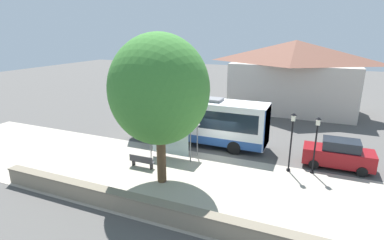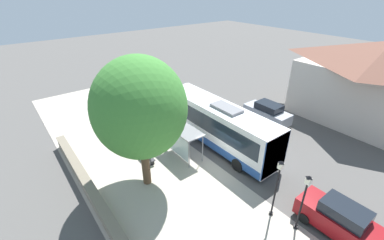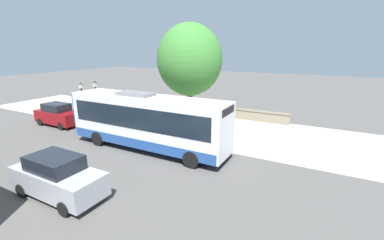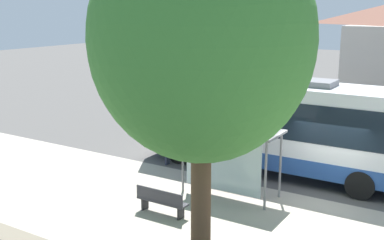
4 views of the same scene
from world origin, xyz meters
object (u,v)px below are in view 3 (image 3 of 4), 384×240
object	(u,v)px
bus_shelter	(179,111)
shade_tree	(190,60)
parked_car_far_lane	(58,177)
parked_car_behind_bus	(58,115)
street_lamp_far	(82,99)
pedestrian	(215,139)
street_lamp_near	(96,99)
bench	(205,124)
bus	(147,121)

from	to	relation	value
bus_shelter	shade_tree	world-z (taller)	shade_tree
shade_tree	parked_car_far_lane	size ratio (longest dim) A/B	1.91
parked_car_far_lane	parked_car_behind_bus	bearing A→B (deg)	-124.97
shade_tree	parked_car_far_lane	xyz separation A→B (m)	(13.54, 0.63, -4.66)
street_lamp_far	parked_car_far_lane	xyz separation A→B (m)	(8.81, 8.95, -1.27)
pedestrian	street_lamp_near	distance (m)	11.86
street_lamp_near	parked_car_behind_bus	world-z (taller)	street_lamp_near
parked_car_behind_bus	bench	bearing A→B (deg)	113.06
bus_shelter	street_lamp_near	xyz separation A→B (m)	(0.74, -7.97, 0.34)
bus_shelter	bench	world-z (taller)	bus_shelter
street_lamp_far	shade_tree	xyz separation A→B (m)	(-4.73, 8.32, 3.39)
bus	parked_car_behind_bus	world-z (taller)	bus
bus_shelter	street_lamp_near	distance (m)	8.01
bus	street_lamp_far	size ratio (longest dim) A/B	3.03
bus_shelter	parked_car_far_lane	xyz separation A→B (m)	(9.86, -0.45, -1.03)
pedestrian	bench	bearing A→B (deg)	-147.44
parked_car_behind_bus	bus	bearing A→B (deg)	86.07
street_lamp_far	parked_car_far_lane	distance (m)	12.62
bus_shelter	parked_car_far_lane	world-z (taller)	bus_shelter
parked_car_far_lane	shade_tree	bearing A→B (deg)	-177.35
bus_shelter	shade_tree	bearing A→B (deg)	-163.71
street_lamp_far	parked_car_far_lane	world-z (taller)	street_lamp_far
street_lamp_near	pedestrian	bearing A→B (deg)	85.20
shade_tree	parked_car_behind_bus	size ratio (longest dim) A/B	2.02
street_lamp_near	parked_car_far_lane	world-z (taller)	street_lamp_near
shade_tree	bench	bearing A→B (deg)	61.49
parked_car_far_lane	bus	bearing A→B (deg)	-179.72
bench	parked_car_far_lane	xyz separation A→B (m)	(12.38, -1.51, 0.48)
pedestrian	parked_car_far_lane	bearing A→B (deg)	-27.42
bus_shelter	pedestrian	distance (m)	4.27
parked_car_behind_bus	parked_car_far_lane	distance (m)	12.73
bus	pedestrian	world-z (taller)	bus
pedestrian	bus_shelter	bearing A→B (deg)	-114.55
bench	shade_tree	xyz separation A→B (m)	(-1.16, -2.13, 5.13)
bench	street_lamp_far	size ratio (longest dim) A/B	0.47
bus	parked_car_far_lane	bearing A→B (deg)	0.28
bench	parked_car_behind_bus	xyz separation A→B (m)	(5.08, -11.94, 0.47)
parked_car_behind_bus	parked_car_far_lane	size ratio (longest dim) A/B	0.95
bus	street_lamp_far	distance (m)	9.19
shade_tree	parked_car_behind_bus	xyz separation A→B (m)	(6.24, -9.81, -4.66)
bus	street_lamp_near	world-z (taller)	street_lamp_near
bus_shelter	pedestrian	xyz separation A→B (m)	(1.72, 3.77, -1.05)
bus_shelter	bench	distance (m)	3.13
bus_shelter	parked_car_far_lane	size ratio (longest dim) A/B	0.75
parked_car_far_lane	street_lamp_near	bearing A→B (deg)	-140.49
street_lamp_near	shade_tree	world-z (taller)	shade_tree
bench	street_lamp_far	distance (m)	11.18
shade_tree	pedestrian	bearing A→B (deg)	41.87
bus	shade_tree	xyz separation A→B (m)	(-6.96, -0.59, 3.65)
street_lamp_far	pedestrian	bearing A→B (deg)	87.05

